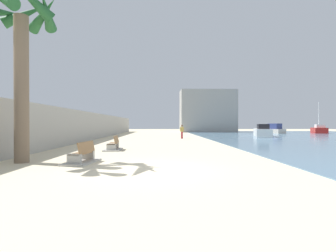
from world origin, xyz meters
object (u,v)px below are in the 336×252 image
Objects in this scene: person_walking at (182,131)px; boat_outer at (262,131)px; palm_tree at (21,36)px; boat_far_right at (319,130)px; bench_near at (82,158)px; boat_far_left at (272,130)px; bench_far at (113,147)px.

person_walking is 12.91m from boat_outer.
boat_far_right is (36.16, 34.89, -5.12)m from palm_tree.
palm_tree is at bearing 176.33° from bench_near.
boat_far_left is at bearing 52.39° from palm_tree.
boat_outer is 1.28× the size of boat_far_right.
boat_far_left reaches higher than bench_near.
bench_far is 25.49m from boat_outer.
boat_outer is (20.88, 23.86, -5.11)m from palm_tree.
bench_near is 1.32× the size of person_walking.
palm_tree is 32.11m from boat_outer.
boat_outer is at bearing -119.54° from boat_far_left.
bench_near is at bearing -133.53° from boat_far_right.
boat_far_left is (18.84, 17.21, -0.28)m from person_walking.
boat_far_left is at bearing 55.45° from bench_near.
boat_far_right is (32.98, 29.37, 0.47)m from bench_far.
boat_far_right is at bearing 30.49° from person_walking.
person_walking is (6.13, 19.07, 0.75)m from bench_near.
bench_near is 44.04m from boat_far_left.
bench_far is 0.36× the size of boat_far_right.
palm_tree is at bearing -131.19° from boat_outer.
boat_outer is at bearing -144.16° from boat_far_right.
boat_outer is at bearing 46.01° from bench_far.
boat_far_right reaches higher than bench_far.
palm_tree is 21.46m from person_walking.
bench_far is at bearing -133.99° from boat_outer.
bench_near is at bearing -107.83° from person_walking.
palm_tree reaches higher than boat_outer.
bench_far is at bearing 86.56° from bench_near.
bench_near is 1.04× the size of bench_far.
boat_far_left is at bearing 51.14° from bench_far.
person_walking is at bearing -157.33° from boat_outer.
person_walking is 31.56m from boat_far_right.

